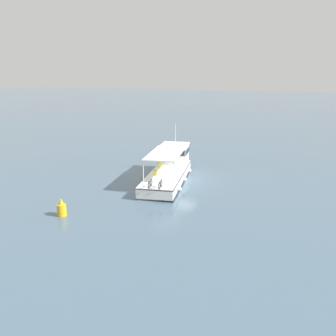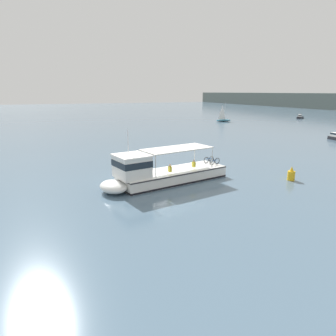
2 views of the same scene
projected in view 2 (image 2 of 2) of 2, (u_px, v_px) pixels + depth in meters
The scene contains 5 objects.
ground_plane at pixel (157, 179), 30.07m from camera, with size 400.00×400.00×0.00m, color slate.
ferry_main at pixel (159, 173), 28.28m from camera, with size 5.62×13.07×5.32m.
motorboat_near_port at pixel (300, 117), 97.84m from camera, with size 2.95×3.76×1.26m.
sailboat_near_starboard at pixel (223, 120), 87.88m from camera, with size 1.56×4.84×5.40m.
channel_buoy at pixel (291, 175), 29.58m from camera, with size 0.70×0.70×1.40m.
Camera 2 is at (27.15, -9.93, 8.43)m, focal length 32.53 mm.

